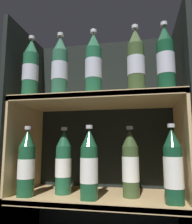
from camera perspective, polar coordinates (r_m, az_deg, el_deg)
The scene contains 15 objects.
fridge_back_wall at distance 1.14m, azimuth 2.24°, elevation -5.42°, with size 0.75×0.02×0.98m, color black.
fridge_side_left at distance 1.10m, azimuth -18.56°, elevation -4.86°, with size 0.02×0.37×0.98m, color black.
fridge_side_right at distance 0.97m, azimuth 22.37°, elevation -4.24°, with size 0.02×0.37×0.98m, color black.
shelf_lower at distance 0.99m, azimuth 0.49°, elevation -22.93°, with size 0.71×0.33×0.22m.
shelf_upper at distance 0.96m, azimuth 0.51°, elevation -6.74°, with size 0.71×0.33×0.63m.
bottle_upper_front_0 at distance 1.02m, azimuth -16.75°, elevation 10.54°, with size 0.07×0.07×0.29m.
bottle_upper_front_1 at distance 0.97m, azimuth -9.46°, elevation 11.37°, with size 0.07×0.07×0.29m.
bottle_upper_front_2 at distance 0.92m, azimuth -0.35°, elevation 12.15°, with size 0.07×0.07×0.29m.
bottle_upper_front_3 at distance 0.91m, azimuth 10.38°, elevation 12.72°, with size 0.07×0.07×0.29m.
bottle_upper_front_4 at distance 0.91m, azimuth 17.72°, elevation 12.82°, with size 0.07×0.07×0.29m.
bottle_lower_front_0 at distance 0.97m, azimuth -17.73°, elevation -12.85°, with size 0.07×0.07×0.29m.
bottle_lower_front_1 at distance 0.87m, azimuth -1.82°, elevation -13.82°, with size 0.07×0.07×0.29m.
bottle_lower_front_2 at distance 0.86m, azimuth 19.51°, elevation -13.49°, with size 0.07×0.07×0.29m.
bottle_lower_back_0 at distance 0.99m, azimuth -8.51°, elevation -13.07°, with size 0.07×0.07×0.29m.
bottle_lower_back_1 at distance 0.93m, azimuth 9.00°, elevation -13.42°, with size 0.07×0.07×0.29m.
Camera 1 is at (0.18, -0.78, 0.43)m, focal length 35.00 mm.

